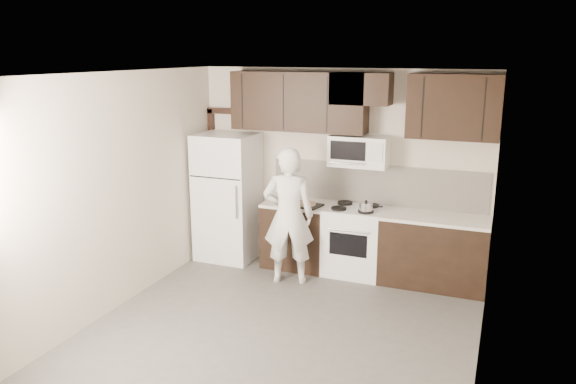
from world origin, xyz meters
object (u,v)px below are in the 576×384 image
Objects in this scene: refrigerator at (228,197)px; person at (289,216)px; stove at (354,241)px; microwave at (359,151)px.

person is at bearing -24.79° from refrigerator.
stove is at bearing 1.51° from refrigerator.
stove is at bearing -89.90° from microwave.
stove is at bearing -158.57° from person.
person is (-0.71, -0.69, -0.77)m from microwave.
stove is 1.90m from refrigerator.
stove is 1.20m from microwave.
person is at bearing -141.28° from stove.
microwave is at bearing 90.10° from stove.
microwave is 0.42× the size of refrigerator.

